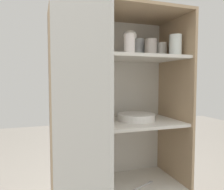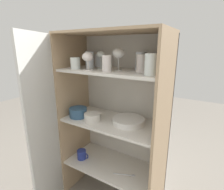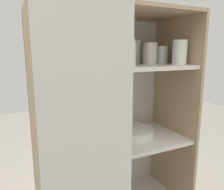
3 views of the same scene
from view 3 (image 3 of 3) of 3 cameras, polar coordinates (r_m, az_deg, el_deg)
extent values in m
cube|color=silver|center=(1.46, -3.03, -10.36)|extent=(0.85, 0.02, 1.47)
cube|color=tan|center=(1.18, -18.69, -16.45)|extent=(0.02, 0.43, 1.47)
cube|color=tan|center=(1.50, 15.30, -10.16)|extent=(0.02, 0.43, 1.47)
cube|color=tan|center=(1.18, 0.68, 21.19)|extent=(0.85, 0.43, 0.02)
cube|color=silver|center=(1.27, 0.60, -12.28)|extent=(0.81, 0.40, 0.02)
cube|color=silver|center=(1.17, 0.65, 7.26)|extent=(0.81, 0.40, 0.02)
cylinder|color=white|center=(1.27, 17.24, 10.56)|extent=(0.08, 0.08, 0.13)
cylinder|color=white|center=(1.19, -10.68, 10.31)|extent=(0.07, 0.07, 0.11)
cylinder|color=white|center=(1.36, 12.86, 10.17)|extent=(0.07, 0.07, 0.10)
cylinder|color=silver|center=(1.07, 4.43, 10.50)|extent=(0.07, 0.07, 0.12)
cylinder|color=silver|center=(1.30, 9.87, 10.63)|extent=(0.08, 0.08, 0.12)
cylinder|color=white|center=(1.08, -9.37, 10.89)|extent=(0.07, 0.07, 0.13)
cylinder|color=white|center=(0.97, -11.55, 9.50)|extent=(0.08, 0.08, 0.09)
cylinder|color=white|center=(1.35, 5.96, 11.06)|extent=(0.08, 0.08, 0.14)
cylinder|color=silver|center=(1.18, -16.15, 10.34)|extent=(0.06, 0.06, 0.12)
cylinder|color=silver|center=(0.99, -2.92, 7.27)|extent=(0.06, 0.06, 0.01)
cylinder|color=silver|center=(0.99, -2.94, 9.21)|extent=(0.01, 0.01, 0.06)
ellipsoid|color=silver|center=(0.99, -2.98, 12.92)|extent=(0.08, 0.08, 0.07)
cylinder|color=white|center=(1.13, -4.49, 7.74)|extent=(0.07, 0.07, 0.01)
cylinder|color=white|center=(1.13, -4.53, 9.96)|extent=(0.01, 0.01, 0.08)
ellipsoid|color=white|center=(1.13, -4.58, 13.35)|extent=(0.07, 0.07, 0.05)
cylinder|color=white|center=(1.18, 3.95, 7.90)|extent=(0.06, 0.06, 0.01)
cylinder|color=white|center=(1.17, 3.98, 10.11)|extent=(0.01, 0.01, 0.08)
ellipsoid|color=white|center=(1.18, 4.04, 13.90)|extent=(0.09, 0.09, 0.07)
cylinder|color=white|center=(1.35, 5.34, -10.26)|extent=(0.26, 0.26, 0.01)
cylinder|color=white|center=(1.34, 5.34, -9.91)|extent=(0.26, 0.26, 0.01)
cylinder|color=white|center=(1.34, 5.35, -9.55)|extent=(0.26, 0.26, 0.01)
cylinder|color=white|center=(1.34, 5.36, -9.19)|extent=(0.26, 0.26, 0.01)
cylinder|color=white|center=(1.34, 5.37, -8.83)|extent=(0.26, 0.26, 0.01)
cylinder|color=#33567A|center=(1.09, -12.53, -13.80)|extent=(0.15, 0.15, 0.08)
torus|color=#33567A|center=(1.08, -12.62, -12.02)|extent=(0.15, 0.15, 0.01)
cylinder|color=silver|center=(1.14, -4.59, -13.05)|extent=(0.14, 0.14, 0.06)
torus|color=silver|center=(1.13, -4.62, -11.78)|extent=(0.14, 0.14, 0.01)
camera|label=1|loc=(0.35, 144.27, -49.62)|focal=35.00mm
camera|label=2|loc=(1.22, 70.76, 8.40)|focal=28.00mm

